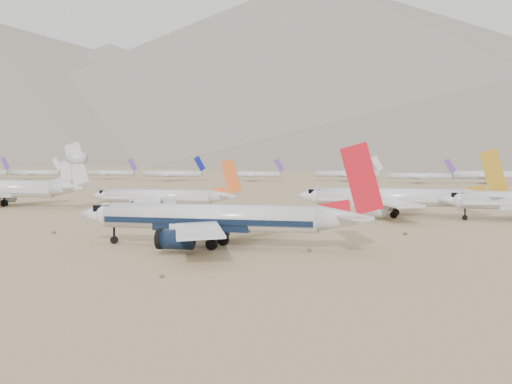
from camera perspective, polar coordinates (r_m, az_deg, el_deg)
ground at (r=123.00m, az=-7.13°, el=-4.44°), size 7000.00×7000.00×0.00m
main_airliner at (r=121.65m, az=-2.77°, el=-2.16°), size 50.90×49.71×17.96m
row2_gold_tail at (r=183.94m, az=11.26°, el=-0.48°), size 49.16×48.08×17.50m
row2_orange_tail at (r=198.88m, az=-7.37°, el=-0.40°), size 41.51×40.61×14.81m
row2_white_trijet at (r=227.38m, az=-19.71°, el=0.27°), size 55.79×54.52×19.77m
distant_storage_row at (r=419.69m, az=4.90°, el=1.41°), size 453.83×60.48×15.78m
mountain_range at (r=1769.51m, az=16.16°, el=8.54°), size 7354.00×3024.00×470.00m
desert_scrub at (r=94.32m, az=-11.66°, el=-6.57°), size 262.55×121.67×0.63m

